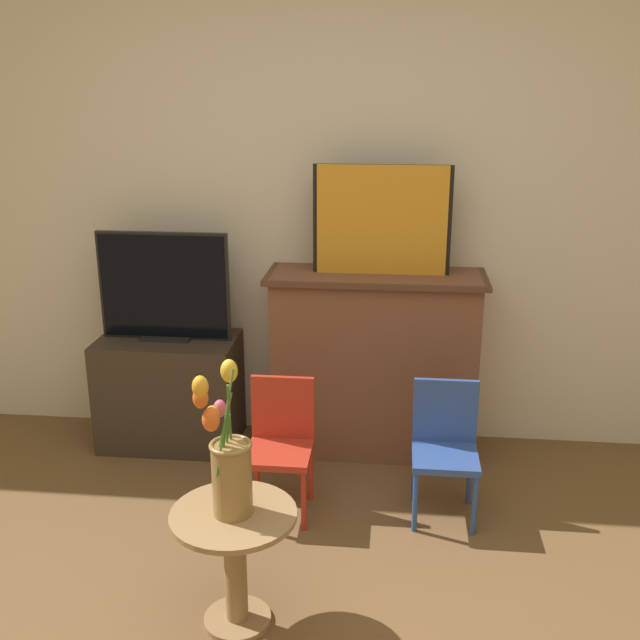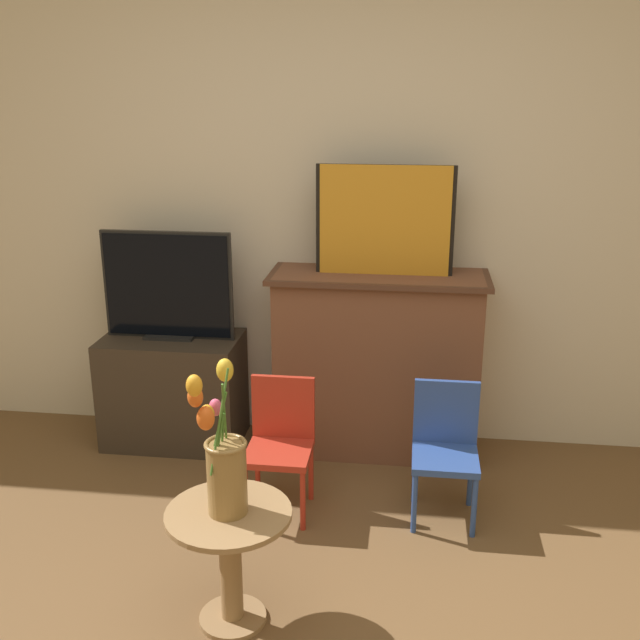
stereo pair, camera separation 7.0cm
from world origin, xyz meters
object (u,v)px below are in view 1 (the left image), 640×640
Objects in this scene: chair_blue at (445,442)px; chair_red at (281,439)px; painting at (382,220)px; vase_tulips at (228,462)px; tv_monitor at (164,288)px.

chair_red is at bearing -176.68° from chair_blue.
painting is 1.10m from chair_blue.
painting is 1.59m from vase_tulips.
chair_blue is at bearing 46.53° from vase_tulips.
chair_blue is at bearing -21.07° from tv_monitor.
vase_tulips is (-0.78, -0.82, 0.30)m from chair_blue.
chair_red is at bearing -123.20° from painting.
painting is 1.10× the size of chair_blue.
painting reaches higher than vase_tulips.
painting reaches higher than chair_blue.
vase_tulips reaches higher than chair_blue.
tv_monitor is 1.23× the size of vase_tulips.
tv_monitor reaches higher than vase_tulips.
painting reaches higher than chair_red.
tv_monitor is (-1.09, -0.04, -0.36)m from painting.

